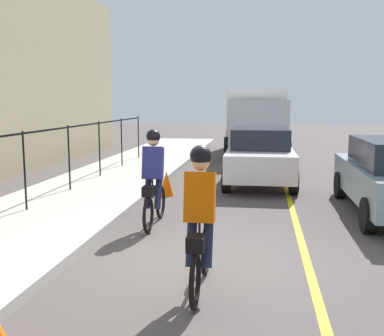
% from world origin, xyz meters
% --- Properties ---
extents(ground_plane, '(80.00, 80.00, 0.00)m').
position_xyz_m(ground_plane, '(0.00, 0.00, 0.00)').
color(ground_plane, '#4C4543').
extents(lane_line_centre, '(36.00, 0.12, 0.01)m').
position_xyz_m(lane_line_centre, '(0.00, -1.60, 0.00)').
color(lane_line_centre, yellow).
rests_on(lane_line_centre, ground).
extents(cyclist_lead, '(1.71, 0.36, 1.83)m').
position_xyz_m(cyclist_lead, '(1.77, 1.07, 0.91)').
color(cyclist_lead, black).
rests_on(cyclist_lead, ground).
extents(cyclist_follow, '(1.71, 0.36, 1.83)m').
position_xyz_m(cyclist_follow, '(-1.06, -0.19, 0.91)').
color(cyclist_follow, black).
rests_on(cyclist_follow, ground).
extents(parked_sedan_rear, '(4.42, 1.95, 1.58)m').
position_xyz_m(parked_sedan_rear, '(6.76, -0.87, 0.82)').
color(parked_sedan_rear, white).
rests_on(parked_sedan_rear, ground).
extents(box_truck_background, '(6.83, 2.85, 2.78)m').
position_xyz_m(box_truck_background, '(13.86, -0.60, 1.55)').
color(box_truck_background, white).
rests_on(box_truck_background, ground).
extents(traffic_cone_far, '(0.36, 0.36, 0.62)m').
position_xyz_m(traffic_cone_far, '(4.57, 1.41, 0.31)').
color(traffic_cone_far, '#EE5303').
rests_on(traffic_cone_far, ground).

